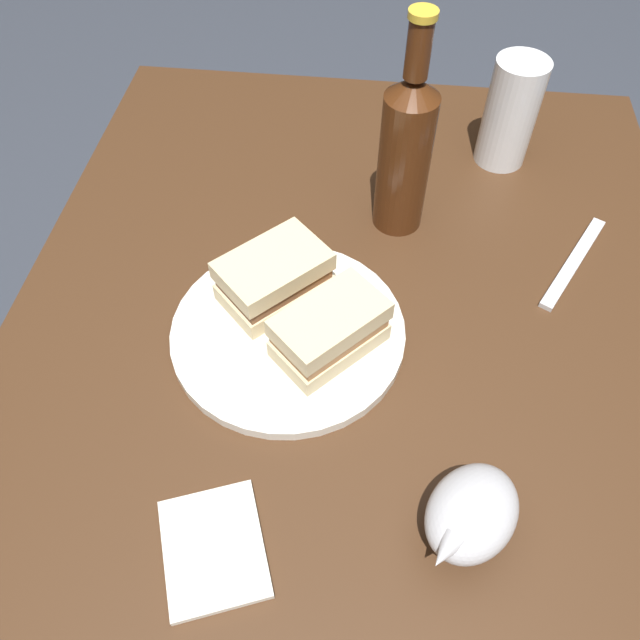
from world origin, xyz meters
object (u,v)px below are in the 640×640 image
at_px(sandwich_half_right, 274,277).
at_px(cider_bottle, 405,150).
at_px(plate, 288,332).
at_px(napkin, 214,548).
at_px(sandwich_half_left, 330,330).
at_px(fork, 574,262).
at_px(gravy_boat, 471,514).
at_px(pint_glass, 509,120).

relative_size(sandwich_half_right, cider_bottle, 0.50).
distance_m(plate, napkin, 0.25).
xyz_separation_m(sandwich_half_left, napkin, (-0.23, 0.08, -0.04)).
relative_size(sandwich_half_left, fork, 0.75).
relative_size(plate, sandwich_half_left, 1.99).
distance_m(gravy_boat, cider_bottle, 0.43).
height_order(plate, fork, plate).
xyz_separation_m(gravy_boat, cider_bottle, (0.41, 0.08, 0.07)).
height_order(gravy_boat, fork, gravy_boat).
bearing_deg(pint_glass, sandwich_half_left, 150.71).
bearing_deg(napkin, pint_glass, -25.84).
bearing_deg(fork, sandwich_half_left, -30.74).
distance_m(pint_glass, gravy_boat, 0.57).
height_order(plate, cider_bottle, cider_bottle).
bearing_deg(fork, sandwich_half_right, -45.34).
relative_size(sandwich_half_left, cider_bottle, 0.48).
bearing_deg(sandwich_half_right, fork, -74.19).
bearing_deg(napkin, sandwich_half_right, -2.06).
bearing_deg(fork, plate, -37.22).
bearing_deg(sandwich_half_left, sandwich_half_right, 46.21).
height_order(sandwich_half_right, fork, sandwich_half_right).
distance_m(napkin, fork, 0.55).
bearing_deg(cider_bottle, napkin, 161.90).
bearing_deg(fork, napkin, -14.21).
bearing_deg(gravy_boat, sandwich_half_right, 40.46).
bearing_deg(plate, cider_bottle, -29.33).
height_order(gravy_boat, napkin, gravy_boat).
xyz_separation_m(sandwich_half_left, cider_bottle, (0.23, -0.07, 0.07)).
relative_size(pint_glass, gravy_boat, 1.21).
relative_size(cider_bottle, fork, 1.56).
bearing_deg(plate, napkin, 172.54).
distance_m(sandwich_half_left, fork, 0.34).
bearing_deg(sandwich_half_right, cider_bottle, -41.08).
bearing_deg(sandwich_half_right, plate, -155.78).
bearing_deg(plate, sandwich_half_right, 24.22).
bearing_deg(cider_bottle, plate, 150.67).
height_order(sandwich_half_left, pint_glass, pint_glass).
bearing_deg(sandwich_half_left, fork, -59.58).
bearing_deg(plate, fork, -66.06).
distance_m(plate, fork, 0.37).
bearing_deg(sandwich_half_right, napkin, 177.94).
height_order(sandwich_half_left, sandwich_half_right, same).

